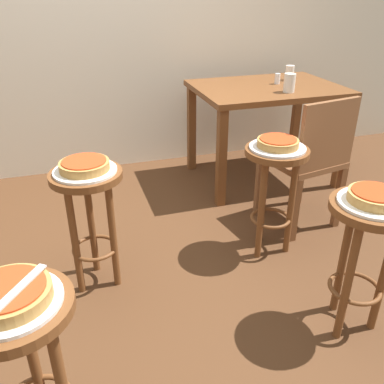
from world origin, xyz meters
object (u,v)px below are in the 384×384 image
at_px(serving_plate_leftside, 277,148).
at_px(serving_plate_foreground, 11,302).
at_px(cup_near_edge, 289,83).
at_px(pizza_server_knife, 18,289).
at_px(dining_table, 266,100).
at_px(stool_leftside, 274,179).
at_px(stool_foreground, 23,349).
at_px(pizza_middle, 375,196).
at_px(condiment_shaker, 277,79).
at_px(stool_rear, 90,205).
at_px(cup_far_edge, 290,73).
at_px(pizza_rear, 84,165).
at_px(pizza_leftside, 278,143).
at_px(wooden_chair, 310,159).
at_px(serving_plate_rear, 85,171).
at_px(serving_plate_middle, 374,203).
at_px(stool_middle, 365,241).

bearing_deg(serving_plate_leftside, serving_plate_foreground, -146.39).
bearing_deg(cup_near_edge, serving_plate_foreground, -137.77).
xyz_separation_m(serving_plate_foreground, pizza_server_knife, (0.03, -0.02, 0.06)).
bearing_deg(dining_table, stool_leftside, -113.36).
xyz_separation_m(stool_foreground, serving_plate_foreground, (-0.00, 0.00, 0.18)).
xyz_separation_m(pizza_middle, dining_table, (0.33, 1.60, -0.04)).
relative_size(condiment_shaker, pizza_server_knife, 0.35).
xyz_separation_m(stool_rear, cup_far_edge, (1.65, 1.07, 0.33)).
height_order(pizza_rear, condiment_shaker, condiment_shaker).
distance_m(serving_plate_foreground, serving_plate_leftside, 1.52).
distance_m(pizza_leftside, condiment_shaker, 1.10).
height_order(pizza_middle, condiment_shaker, condiment_shaker).
bearing_deg(wooden_chair, pizza_leftside, -151.35).
bearing_deg(serving_plate_rear, pizza_middle, -31.69).
height_order(serving_plate_foreground, serving_plate_middle, same).
relative_size(pizza_middle, dining_table, 0.20).
height_order(dining_table, pizza_server_knife, dining_table).
bearing_deg(serving_plate_rear, serving_plate_foreground, -107.70).
bearing_deg(pizza_middle, stool_middle, -90.00).
relative_size(serving_plate_foreground, stool_middle, 0.45).
relative_size(cup_far_edge, wooden_chair, 0.13).
height_order(stool_middle, stool_leftside, same).
bearing_deg(serving_plate_leftside, stool_middle, -83.27).
distance_m(pizza_middle, cup_far_edge, 1.83).
relative_size(serving_plate_middle, dining_table, 0.27).
distance_m(serving_plate_foreground, serving_plate_rear, 0.88).
bearing_deg(wooden_chair, condiment_shaker, 78.24).
height_order(cup_near_edge, wooden_chair, cup_near_edge).
height_order(stool_middle, pizza_leftside, pizza_leftside).
xyz_separation_m(stool_rear, wooden_chair, (1.33, 0.18, 0.00)).
xyz_separation_m(pizza_middle, pizza_leftside, (-0.08, 0.66, 0.00)).
height_order(stool_middle, wooden_chair, wooden_chair).
bearing_deg(serving_plate_foreground, wooden_chair, 32.61).
xyz_separation_m(stool_foreground, stool_middle, (1.34, 0.18, 0.00)).
relative_size(pizza_middle, pizza_rear, 0.92).
bearing_deg(dining_table, condiment_shaker, 21.74).
relative_size(dining_table, wooden_chair, 1.25).
relative_size(pizza_leftside, serving_plate_rear, 0.74).
distance_m(serving_plate_middle, pizza_middle, 0.03).
bearing_deg(pizza_leftside, stool_rear, 179.98).
distance_m(serving_plate_leftside, pizza_leftside, 0.03).
distance_m(stool_foreground, serving_plate_rear, 0.90).
xyz_separation_m(pizza_rear, cup_far_edge, (1.65, 1.07, 0.12)).
bearing_deg(cup_near_edge, condiment_shaker, 80.15).
bearing_deg(cup_far_edge, dining_table, -152.18).
relative_size(stool_middle, serving_plate_middle, 2.23).
bearing_deg(pizza_rear, pizza_server_knife, -105.48).
height_order(stool_foreground, serving_plate_foreground, serving_plate_foreground).
bearing_deg(pizza_middle, stool_leftside, 96.73).
distance_m(stool_middle, dining_table, 1.64).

